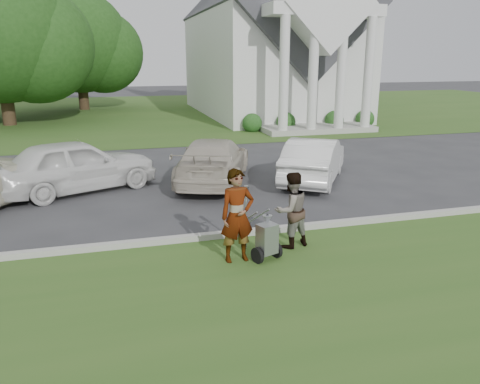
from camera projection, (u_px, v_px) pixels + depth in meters
name	position (u px, v px, depth m)	size (l,w,h in m)	color
ground	(219.00, 248.00, 10.14)	(120.00, 120.00, 0.00)	#333335
grass_strip	(261.00, 320.00, 7.36)	(80.00, 7.00, 0.01)	#32571E
church_lawn	(139.00, 112.00, 35.14)	(80.00, 30.00, 0.01)	#32571E
curb	(213.00, 236.00, 10.63)	(80.00, 0.18, 0.15)	#9E9E93
church	(270.00, 28.00, 32.19)	(9.19, 19.00, 24.10)	white
tree_back	(79.00, 47.00, 35.58)	(9.61, 7.60, 8.89)	#332316
striping_cart	(267.00, 240.00, 9.41)	(0.83, 1.21, 1.05)	black
person_left	(237.00, 217.00, 9.26)	(0.69, 0.45, 1.90)	#999999
person_right	(291.00, 211.00, 9.99)	(0.81, 0.63, 1.66)	#999999
parking_meter_near	(246.00, 209.00, 9.89)	(0.10, 0.09, 1.41)	#93959B
car_b	(76.00, 165.00, 14.24)	(1.93, 4.79, 1.63)	white
car_c	(213.00, 160.00, 15.34)	(2.04, 5.01, 1.45)	beige
car_d	(314.00, 160.00, 15.45)	(1.53, 4.39, 1.45)	white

